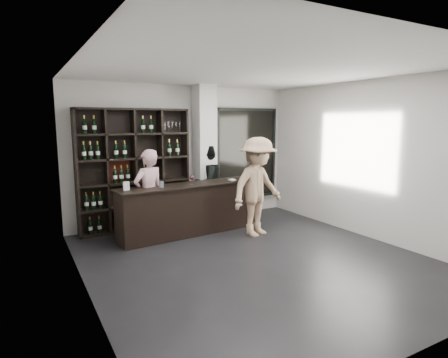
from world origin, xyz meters
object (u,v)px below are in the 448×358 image
tasting_counter (192,209)px  taster_pink (149,194)px  customer (258,187)px  wine_shelf (134,170)px  taster_black (207,183)px

tasting_counter → taster_pink: 0.89m
taster_pink → customer: 2.02m
wine_shelf → tasting_counter: bearing=-43.2°
taster_pink → wine_shelf: bearing=-101.7°
taster_pink → customer: bearing=140.9°
tasting_counter → taster_black: bearing=40.7°
taster_black → tasting_counter: bearing=20.7°
wine_shelf → taster_black: bearing=-6.2°
taster_black → taster_pink: bearing=-4.1°
taster_pink → taster_black: size_ratio=0.99×
wine_shelf → taster_black: wine_shelf is taller
wine_shelf → customer: 2.44m
taster_pink → taster_black: bearing=-175.1°
taster_pink → customer: size_ratio=0.89×
tasting_counter → taster_black: size_ratio=1.77×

